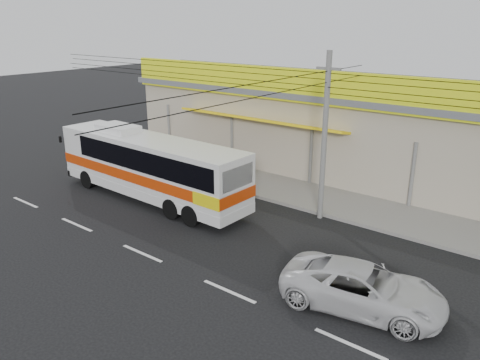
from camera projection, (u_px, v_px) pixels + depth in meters
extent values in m
plane|color=black|center=(191.00, 230.00, 18.49)|extent=(120.00, 120.00, 0.00)
cube|color=gray|center=(276.00, 188.00, 22.94)|extent=(30.00, 3.20, 0.15)
cube|color=#ADA18C|center=(332.00, 128.00, 26.46)|extent=(22.00, 8.00, 4.20)
cube|color=#595C61|center=(334.00, 88.00, 25.73)|extent=(22.60, 8.60, 0.30)
cube|color=#EDFA15|center=(295.00, 85.00, 22.48)|extent=(22.00, 0.24, 1.60)
cube|color=red|center=(261.00, 82.00, 23.62)|extent=(9.00, 0.10, 1.20)
cube|color=#1D6E13|center=(434.00, 99.00, 18.67)|extent=(2.40, 0.10, 1.10)
cube|color=red|center=(165.00, 73.00, 27.70)|extent=(3.00, 0.10, 1.10)
cube|color=yellow|center=(259.00, 120.00, 24.13)|extent=(10.00, 1.20, 0.37)
cube|color=silver|center=(150.00, 165.00, 21.16)|extent=(10.41, 2.39, 2.50)
cube|color=#C43408|center=(150.00, 172.00, 21.25)|extent=(10.45, 2.43, 0.47)
cube|color=yellow|center=(225.00, 194.00, 18.56)|extent=(1.43, 2.25, 0.52)
cube|color=black|center=(158.00, 156.00, 20.61)|extent=(8.68, 2.39, 0.95)
cube|color=black|center=(84.00, 140.00, 24.09)|extent=(0.18, 1.90, 1.29)
cube|color=silver|center=(118.00, 128.00, 21.99)|extent=(2.10, 1.25, 0.31)
cylinder|color=black|center=(88.00, 179.00, 23.00)|extent=(0.90, 0.30, 0.90)
cylinder|color=black|center=(120.00, 170.00, 24.43)|extent=(0.90, 0.30, 0.90)
cylinder|color=black|center=(191.00, 216.00, 18.71)|extent=(0.90, 0.30, 0.90)
cylinder|color=black|center=(223.00, 202.00, 20.14)|extent=(0.90, 0.30, 0.90)
imported|color=maroon|center=(147.00, 143.00, 28.88)|extent=(2.11, 1.24, 1.05)
imported|color=black|center=(169.00, 151.00, 27.13)|extent=(1.75, 1.29, 1.04)
imported|color=silver|center=(363.00, 288.00, 13.32)|extent=(4.92, 2.93, 1.28)
cylinder|color=#5E5E5C|center=(324.00, 139.00, 18.56)|extent=(0.22, 0.22, 6.81)
cube|color=#5E5E5C|center=(329.00, 69.00, 17.68)|extent=(1.02, 0.10, 0.10)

